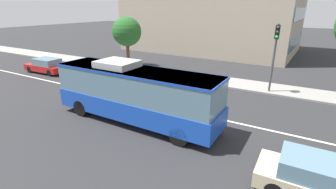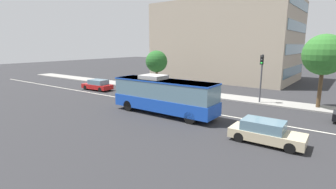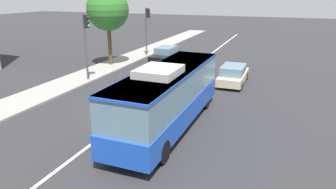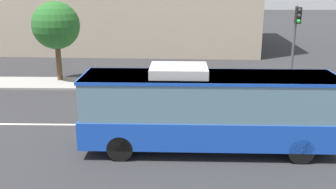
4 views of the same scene
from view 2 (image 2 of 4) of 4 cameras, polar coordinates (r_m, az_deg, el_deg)
ground_plane at (r=24.15m, az=4.91°, el=-3.47°), size 160.00×160.00×0.00m
sidewalk_kerb at (r=30.67m, az=12.00°, el=-0.37°), size 80.00×2.94×0.14m
lane_centre_line at (r=24.15m, az=4.91°, el=-3.46°), size 76.00×0.16×0.01m
transit_bus at (r=22.19m, az=-0.98°, el=0.04°), size 10.03×2.61×3.46m
sedan_red at (r=35.68m, az=-15.86°, el=2.13°), size 4.56×1.97×1.46m
sedan_beige at (r=17.07m, az=21.47°, el=-8.01°), size 4.51×1.84×1.46m
traffic_light_mid_block at (r=27.61m, az=20.65°, el=5.22°), size 0.35×0.62×5.20m
street_tree_kerbside_left at (r=36.06m, az=-2.65°, el=7.55°), size 3.13×3.13×5.39m
street_tree_kerbside_centre at (r=27.92m, az=32.18°, el=7.69°), size 3.86×3.86×7.18m
office_block_background at (r=47.93m, az=12.94°, el=11.80°), size 24.55×15.90×13.60m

